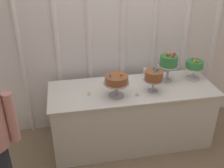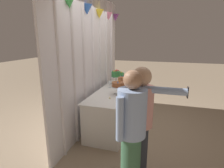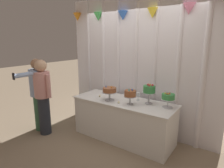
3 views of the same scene
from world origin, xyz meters
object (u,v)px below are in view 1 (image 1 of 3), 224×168
Objects in this scene: cake_display_midleft at (154,76)px; cake_display_midright at (169,62)px; cake_display_leftmost at (116,81)px; cake_table at (131,115)px; cake_display_rightmost at (194,66)px; wine_glass at (146,72)px; tealight_near_left at (137,95)px; tealight_far_left at (89,94)px.

cake_display_midright is (0.26, 0.23, 0.06)m from cake_display_midleft.
cake_display_midright is (0.70, 0.25, 0.07)m from cake_display_leftmost.
cake_display_leftmost is at bearing -160.57° from cake_display_midright.
cake_table is 7.01× the size of cake_display_rightmost.
cake_display_leftmost is at bearing -177.26° from cake_display_midleft.
wine_glass is at bearing 173.02° from cake_display_rightmost.
cake_display_leftmost reaches higher than tealight_near_left.
wine_glass is at bearing 59.57° from tealight_near_left.
cake_display_midleft is 0.65m from cake_display_rightmost.
cake_table is 46.65× the size of tealight_far_left.
cake_display_leftmost reaches higher than wine_glass.
wine_glass is 3.64× the size of tealight_far_left.
cake_display_rightmost is at bearing 19.14° from tealight_near_left.
wine_glass is at bearing 17.68° from tealight_far_left.
cake_display_midleft is (0.21, -0.12, 0.59)m from cake_table.
cake_display_leftmost is 0.36m from tealight_far_left.
wine_glass is (0.01, 0.30, -0.08)m from cake_display_midleft.
cake_display_leftmost reaches higher than cake_table.
tealight_far_left is 0.55m from tealight_near_left.
cake_table is 40.97× the size of tealight_near_left.
cake_display_midleft reaches higher than cake_display_rightmost.
tealight_far_left is at bearing -173.08° from cake_display_rightmost.
wine_glass is (0.44, 0.32, -0.08)m from cake_display_leftmost.
cake_display_leftmost is 0.30m from tealight_near_left.
cake_table is at bearing 31.24° from cake_display_leftmost.
cake_display_midleft is at bearing -28.97° from cake_table.
wine_glass is at bearing 88.99° from cake_display_midleft.
cake_display_midleft is at bearing -91.01° from wine_glass.
tealight_far_left is at bearing -170.74° from cake_display_midright.
cake_display_midleft reaches higher than cake_display_leftmost.
tealight_far_left and tealight_near_left have the same top height.
tealight_far_left is (-0.30, 0.08, -0.18)m from cake_display_leftmost.
cake_display_rightmost is at bearing 20.31° from cake_display_midleft.
tealight_near_left is (-0.46, -0.28, -0.25)m from cake_display_midright.
cake_display_leftmost is 0.44m from cake_display_midleft.
tealight_near_left is (-0.21, -0.36, -0.10)m from wine_glass.
tealight_near_left is at bearing -12.45° from tealight_far_left.
wine_glass reaches higher than cake_table.
cake_display_leftmost is at bearing -148.76° from cake_table.
cake_display_midleft is 0.31m from wine_glass.
tealight_near_left is (0.54, -0.12, -0.00)m from tealight_far_left.
cake_display_midleft is 0.81× the size of cake_display_midright.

